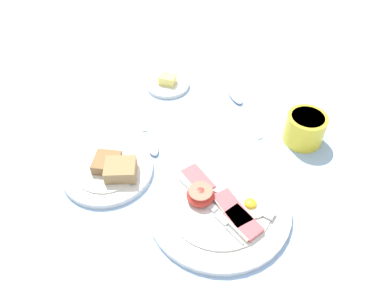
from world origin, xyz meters
The scene contains 7 objects.
ground_plane centered at (0.00, 0.00, 0.00)m, with size 3.00×3.00×0.00m, color #93B2DB.
breakfast_plate centered at (0.12, 0.00, 0.01)m, with size 0.27×0.27×0.04m.
bread_plate centered at (-0.11, -0.03, 0.01)m, with size 0.18×0.18×0.04m.
sugar_cup centered at (0.19, 0.25, 0.04)m, with size 0.08×0.08×0.07m.
butter_dish centered at (-0.17, 0.27, 0.01)m, with size 0.11×0.11×0.03m.
teaspoon_by_saucer centered at (0.02, 0.30, 0.01)m, with size 0.15×0.14×0.01m.
teaspoon_near_cup centered at (-0.11, 0.09, 0.01)m, with size 0.16×0.14×0.01m.
Camera 1 is at (0.28, -0.38, 0.58)m, focal length 35.00 mm.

